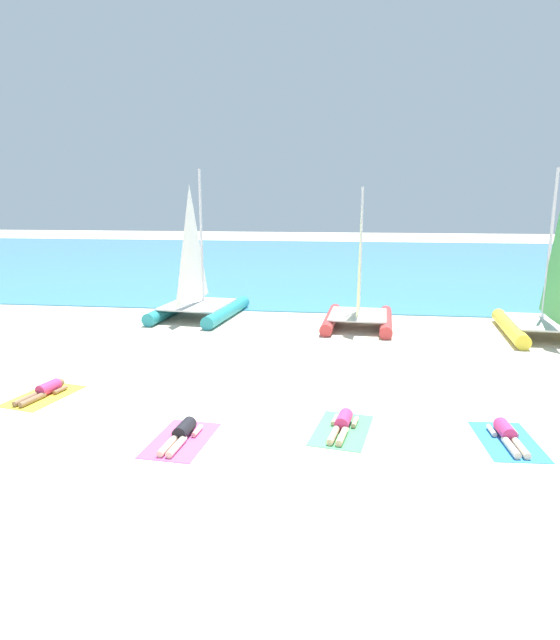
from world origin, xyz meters
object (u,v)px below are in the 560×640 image
sunbather_leftmost (45,390)px  towel_center_left (181,440)px  sailboat_red (358,307)px  sunbather_rightmost (507,434)px  sunbather_center_left (182,433)px  sunbather_center_right (343,423)px  sailboat_teal (198,296)px  towel_center_right (342,430)px  towel_leftmost (43,396)px  towel_rightmost (508,441)px  sailboat_yellow (547,313)px

sunbather_leftmost → towel_center_left: sunbather_leftmost is taller
sailboat_red → sunbather_rightmost: sailboat_red is taller
sunbather_center_left → sunbather_center_right: same height
sunbather_rightmost → sailboat_teal: bearing=128.3°
sunbather_leftmost → sunbather_center_left: 4.61m
sailboat_teal → sunbather_center_left: sailboat_teal is taller
sunbather_leftmost → towel_center_right: 7.47m
towel_center_left → sunbather_rightmost: (6.56, 0.90, 0.13)m
towel_leftmost → towel_rightmost: (10.74, -1.16, 0.00)m
sailboat_teal → sunbather_center_left: 11.84m
sunbather_leftmost → towel_rightmost: sunbather_leftmost is taller
sailboat_teal → sunbather_center_right: (6.17, -10.52, -0.76)m
sailboat_teal → towel_center_left: size_ratio=3.14×
sailboat_yellow → sunbather_leftmost: sailboat_yellow is taller
sunbather_rightmost → sunbather_center_left: bearing=-176.3°
sailboat_red → towel_center_right: 9.79m
towel_center_right → sunbather_center_right: bearing=80.9°
sailboat_red → sailboat_yellow: size_ratio=0.90×
towel_leftmost → sunbather_leftmost: 0.14m
towel_center_left → sunbather_center_left: 0.14m
sunbather_leftmost → sunbather_rightmost: same height
towel_leftmost → sunbather_center_left: sunbather_center_left is taller
sailboat_red → sailboat_yellow: (6.58, -0.70, 0.09)m
sunbather_center_left → towel_rightmost: bearing=10.9°
towel_leftmost → sunbather_center_left: bearing=-24.7°
towel_center_left → towel_rightmost: same height
sunbather_center_right → sunbather_rightmost: same height
towel_center_left → towel_rightmost: bearing=7.2°
towel_rightmost → towel_leftmost: bearing=173.9°
sunbather_leftmost → towel_leftmost: bearing=-90.0°
sailboat_teal → towel_leftmost: bearing=-91.3°
towel_leftmost → sunbather_rightmost: size_ratio=1.21×
towel_leftmost → sunbather_center_right: size_ratio=1.21×
sunbather_leftmost → towel_center_left: size_ratio=0.82×
sailboat_red → towel_leftmost: sailboat_red is taller
sunbather_leftmost → towel_rightmost: (10.72, -1.22, -0.13)m
towel_center_right → sunbather_rightmost: bearing=-0.4°
towel_leftmost → sailboat_red: bearing=48.2°
towel_leftmost → sunbather_center_right: (7.41, -1.00, 0.13)m
sailboat_yellow → sunbather_leftmost: (-14.34, -7.92, -0.74)m
towel_center_right → towel_rightmost: same height
towel_center_right → sunbather_rightmost: sunbather_rightmost is taller
sunbather_center_left → towel_rightmost: sunbather_center_left is taller
sailboat_red → towel_center_left: bearing=-105.7°
sailboat_red → sunbather_center_right: (-0.36, -9.69, -0.65)m
towel_leftmost → towel_rightmost: bearing=-6.1°
sunbather_center_left → sailboat_red: bearing=75.6°
sunbather_center_left → sunbather_rightmost: (6.56, 0.83, 0.00)m
towel_center_right → sunbather_center_right: 0.14m
towel_leftmost → sunbather_leftmost: size_ratio=1.22×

